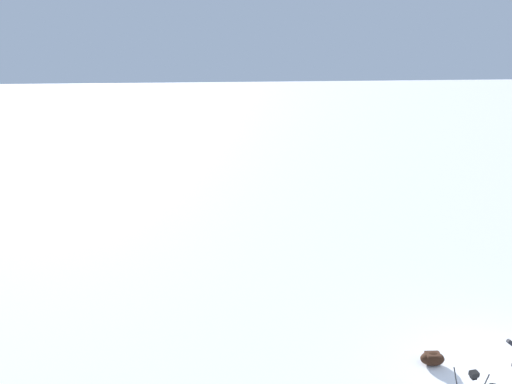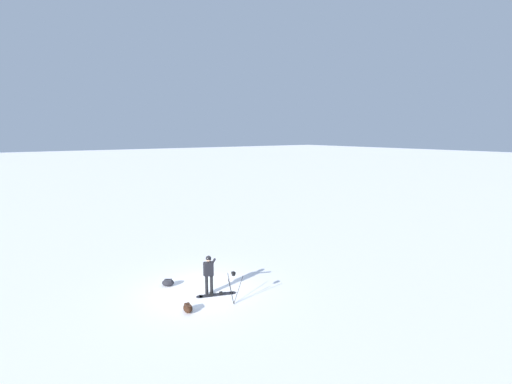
{
  "view_description": "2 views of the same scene",
  "coord_description": "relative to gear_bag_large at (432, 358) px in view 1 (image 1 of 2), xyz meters",
  "views": [
    {
      "loc": [
        6.39,
        -7.48,
        7.27
      ],
      "look_at": [
        -1.82,
        -5.84,
        4.67
      ],
      "focal_mm": 29.62,
      "sensor_mm": 36.0,
      "label": 1
    },
    {
      "loc": [
        -7.32,
        -14.33,
        7.12
      ],
      "look_at": [
        -2.24,
        -7.28,
        5.73
      ],
      "focal_mm": 25.99,
      "sensor_mm": 36.0,
      "label": 2
    }
  ],
  "objects": [
    {
      "name": "gear_bag_large",
      "position": [
        0.0,
        0.0,
        0.0
      ],
      "size": [
        0.45,
        0.65,
        0.34
      ],
      "color": "black",
      "rests_on": "ground_plane"
    }
  ]
}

